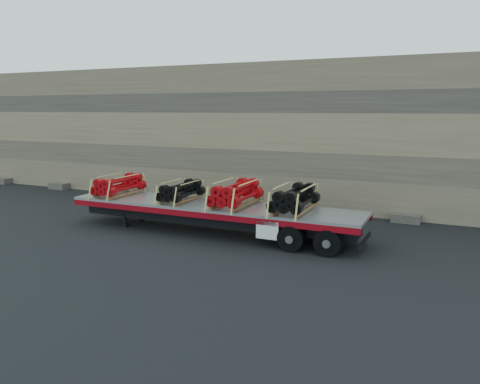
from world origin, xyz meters
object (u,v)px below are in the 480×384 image
(bundle_midfront, at_px, (181,192))
(bundle_rear, at_px, (295,199))
(bundle_front, at_px, (119,186))
(bundle_midrear, at_px, (236,194))
(trailer, at_px, (212,218))

(bundle_midfront, distance_m, bundle_rear, 4.71)
(bundle_front, height_order, bundle_midrear, bundle_midrear)
(bundle_front, xyz_separation_m, bundle_midfront, (3.06, 0.04, -0.03))
(bundle_rear, bearing_deg, bundle_front, -180.00)
(bundle_front, height_order, bundle_rear, bundle_rear)
(bundle_midfront, bearing_deg, bundle_rear, 0.00)
(trailer, distance_m, bundle_rear, 3.48)
(trailer, bearing_deg, bundle_midfront, -180.00)
(bundle_rear, bearing_deg, trailer, 180.00)
(bundle_midfront, xyz_separation_m, bundle_rear, (4.71, 0.06, 0.06))
(bundle_midfront, bearing_deg, trailer, 0.00)
(bundle_rear, bearing_deg, bundle_midrear, -180.00)
(bundle_midfront, xyz_separation_m, bundle_midrear, (2.40, 0.03, 0.08))
(bundle_rear, bearing_deg, bundle_midfront, -180.00)
(trailer, distance_m, bundle_midfront, 1.68)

